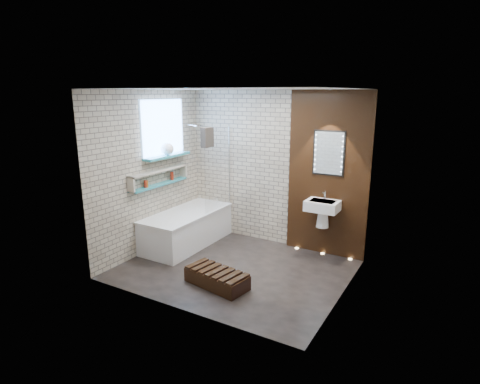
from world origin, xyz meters
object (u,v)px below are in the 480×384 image
Objects in this scene: led_mirror at (329,153)px; bathtub at (187,228)px; bath_screen at (218,169)px; walnut_step at (217,279)px; washbasin at (322,209)px.

bathtub is at bearing -160.22° from led_mirror.
walnut_step is at bearing -57.75° from bath_screen.
bathtub is at bearing 141.35° from walnut_step.
walnut_step is (-0.90, -1.64, -0.69)m from washbasin.
bath_screen is 2.00× the size of led_mirror.
walnut_step is (1.28, -1.02, -0.19)m from bathtub.
walnut_step is at bearing -38.65° from bathtub.
bath_screen is (0.35, 0.44, 0.99)m from bathtub.
bathtub is at bearing -163.99° from washbasin.
bathtub is 2.32m from washbasin.
led_mirror is at bearing 90.00° from washbasin.
bathtub is 2.49× the size of led_mirror.
washbasin is 0.83× the size of led_mirror.
washbasin is (1.82, 0.18, -0.49)m from bath_screen.
bath_screen reaches higher than bathtub.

